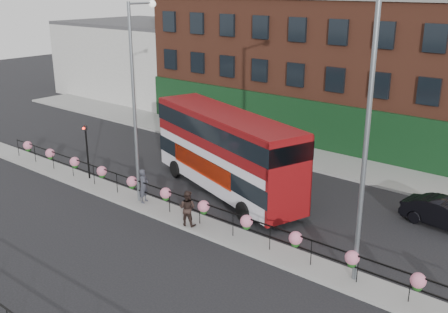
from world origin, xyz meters
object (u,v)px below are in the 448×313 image
Objects in this scene: double_decker_bus at (226,145)px; lamp_column_west at (137,87)px; lamp_column_east at (373,105)px; pedestrian_a at (144,186)px; car at (446,214)px; pedestrian_b at (187,208)px.

lamp_column_west reaches higher than double_decker_bus.
lamp_column_east is (9.54, -3.59, 4.17)m from double_decker_bus.
lamp_column_east reaches higher than lamp_column_west.
lamp_column_west is (-2.56, -3.78, 3.34)m from double_decker_bus.
lamp_column_east is (11.74, 0.40, 5.87)m from pedestrian_a.
car is at bearing 16.70° from double_decker_bus.
pedestrian_b is 0.17× the size of lamp_column_west.
pedestrian_b is (-9.29, -7.75, 0.34)m from car.
pedestrian_a is 13.13m from lamp_column_east.
double_decker_bus is 5.65m from lamp_column_west.
car is at bearing -78.85° from pedestrian_a.
car is (10.68, 3.21, -2.07)m from double_decker_bus.
double_decker_bus is 4.86m from pedestrian_a.
double_decker_bus is 5.06m from pedestrian_b.
lamp_column_east reaches higher than pedestrian_a.
double_decker_bus is 6.56× the size of pedestrian_b.
lamp_column_west is (-13.25, -6.98, 5.40)m from car.
lamp_column_west is at bearing 122.90° from car.
pedestrian_a is 0.16× the size of lamp_column_east.
lamp_column_east reaches higher than car.
pedestrian_b is at bearing -11.03° from lamp_column_west.
lamp_column_west is 0.88× the size of lamp_column_east.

